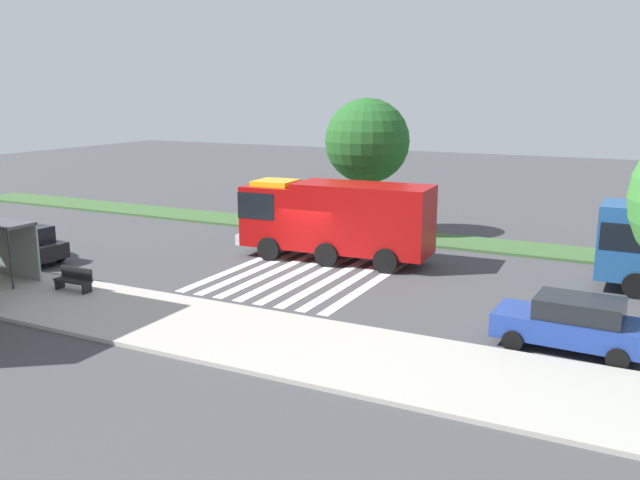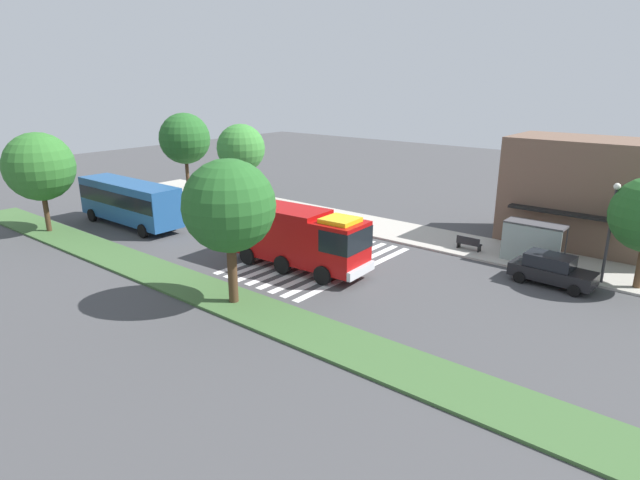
{
  "view_description": "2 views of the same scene",
  "coord_description": "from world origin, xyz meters",
  "px_view_note": "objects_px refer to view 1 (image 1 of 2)",
  "views": [
    {
      "loc": [
        -14.06,
        25.87,
        7.72
      ],
      "look_at": [
        -1.05,
        0.15,
        1.36
      ],
      "focal_mm": 37.85,
      "sensor_mm": 36.0,
      "label": 1
    },
    {
      "loc": [
        19.0,
        -24.0,
        10.99
      ],
      "look_at": [
        -0.85,
        0.34,
        1.26
      ],
      "focal_mm": 29.33,
      "sensor_mm": 36.0,
      "label": 2
    }
  ],
  "objects_px": {
    "parked_car_mid": "(22,244)",
    "bench_near_shelter": "(74,279)",
    "fire_truck": "(331,216)",
    "bus_stop_shelter": "(1,237)",
    "median_tree_west": "(367,141)",
    "parked_car_west": "(572,323)"
  },
  "relations": [
    {
      "from": "parked_car_mid",
      "to": "bench_near_shelter",
      "type": "xyz_separation_m",
      "value": [
        -5.96,
        2.58,
        -0.29
      ]
    },
    {
      "from": "parked_car_mid",
      "to": "bench_near_shelter",
      "type": "height_order",
      "value": "parked_car_mid"
    },
    {
      "from": "fire_truck",
      "to": "bench_near_shelter",
      "type": "xyz_separation_m",
      "value": [
        6.5,
        9.45,
        -1.47
      ]
    },
    {
      "from": "fire_truck",
      "to": "median_tree_west",
      "type": "bearing_deg",
      "value": -85.78
    },
    {
      "from": "bus_stop_shelter",
      "to": "bench_near_shelter",
      "type": "distance_m",
      "value": 4.2
    },
    {
      "from": "median_tree_west",
      "to": "bus_stop_shelter",
      "type": "bearing_deg",
      "value": 57.82
    },
    {
      "from": "fire_truck",
      "to": "bus_stop_shelter",
      "type": "bearing_deg",
      "value": 38.9
    },
    {
      "from": "bus_stop_shelter",
      "to": "median_tree_west",
      "type": "xyz_separation_m",
      "value": [
        -9.73,
        -15.46,
        3.21
      ]
    },
    {
      "from": "parked_car_mid",
      "to": "bench_near_shelter",
      "type": "relative_size",
      "value": 2.81
    },
    {
      "from": "bench_near_shelter",
      "to": "fire_truck",
      "type": "bearing_deg",
      "value": -124.5
    },
    {
      "from": "fire_truck",
      "to": "parked_car_west",
      "type": "height_order",
      "value": "fire_truck"
    },
    {
      "from": "fire_truck",
      "to": "bench_near_shelter",
      "type": "height_order",
      "value": "fire_truck"
    },
    {
      "from": "bus_stop_shelter",
      "to": "median_tree_west",
      "type": "bearing_deg",
      "value": -122.18
    },
    {
      "from": "parked_car_mid",
      "to": "median_tree_west",
      "type": "height_order",
      "value": "median_tree_west"
    },
    {
      "from": "bench_near_shelter",
      "to": "median_tree_west",
      "type": "distance_m",
      "value": 17.11
    },
    {
      "from": "bench_near_shelter",
      "to": "median_tree_west",
      "type": "xyz_separation_m",
      "value": [
        -5.73,
        -15.47,
        4.51
      ]
    },
    {
      "from": "bench_near_shelter",
      "to": "parked_car_west",
      "type": "bearing_deg",
      "value": -171.84
    },
    {
      "from": "parked_car_mid",
      "to": "median_tree_west",
      "type": "bearing_deg",
      "value": -129.41
    },
    {
      "from": "fire_truck",
      "to": "bus_stop_shelter",
      "type": "relative_size",
      "value": 2.63
    },
    {
      "from": "fire_truck",
      "to": "bus_stop_shelter",
      "type": "distance_m",
      "value": 14.12
    },
    {
      "from": "fire_truck",
      "to": "median_tree_west",
      "type": "distance_m",
      "value": 6.79
    },
    {
      "from": "fire_truck",
      "to": "bench_near_shelter",
      "type": "distance_m",
      "value": 11.56
    }
  ]
}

